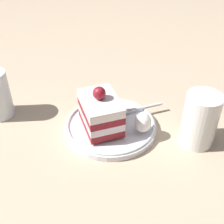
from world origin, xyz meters
name	(u,v)px	position (x,y,z in m)	size (l,w,h in m)	color
ground_plane	(105,134)	(0.00, 0.00, 0.00)	(2.40, 2.40, 0.00)	tan
dessert_plate	(112,126)	(0.00, -0.02, 0.01)	(0.20, 0.20, 0.02)	white
cake_slice	(101,111)	(0.01, 0.00, 0.05)	(0.13, 0.12, 0.09)	maroon
whipped_cream_dollop	(143,122)	(-0.07, -0.04, 0.04)	(0.04, 0.04, 0.04)	white
fork	(135,109)	(-0.02, -0.09, 0.02)	(0.08, 0.11, 0.00)	silver
drink_glass_near	(200,122)	(-0.16, -0.10, 0.05)	(0.07, 0.07, 0.11)	white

